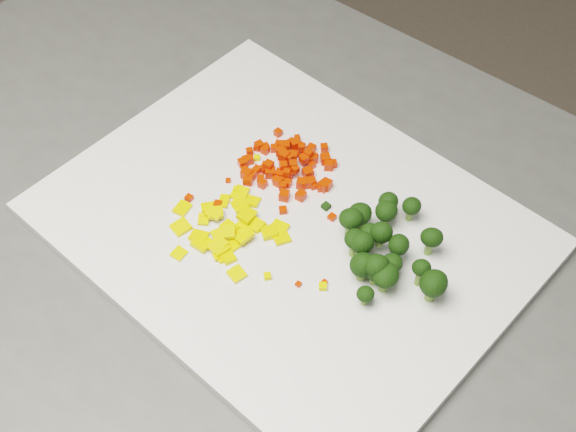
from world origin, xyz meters
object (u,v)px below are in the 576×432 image
(counter_block, at_px, (272,431))
(carrot_pile, at_px, (288,157))
(broccoli_pile, at_px, (397,242))
(cutting_board, at_px, (288,226))
(pepper_pile, at_px, (227,228))

(counter_block, bearing_deg, carrot_pile, 94.05)
(carrot_pile, distance_m, broccoli_pile, 0.16)
(counter_block, height_order, broccoli_pile, broccoli_pile)
(counter_block, distance_m, broccoli_pile, 0.51)
(carrot_pile, relative_size, broccoli_pile, 0.83)
(cutting_board, height_order, pepper_pile, pepper_pile)
(cutting_board, relative_size, broccoli_pile, 3.75)
(cutting_board, relative_size, pepper_pile, 3.88)
(counter_block, distance_m, carrot_pile, 0.49)
(counter_block, distance_m, cutting_board, 0.46)
(pepper_pile, height_order, broccoli_pile, broccoli_pile)
(cutting_board, distance_m, carrot_pile, 0.08)
(pepper_pile, relative_size, broccoli_pile, 0.97)
(broccoli_pile, bearing_deg, pepper_pile, -174.62)
(carrot_pile, xyz_separation_m, pepper_pile, (-0.03, -0.11, -0.01))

